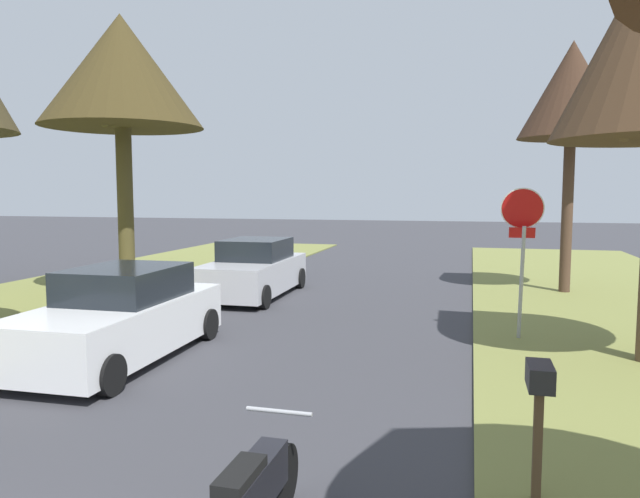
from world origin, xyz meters
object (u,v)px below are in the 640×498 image
curbside_mailbox (539,392)px  stop_sign_far (522,230)px  parked_sedan_silver (254,270)px  parked_sedan_white (121,317)px  street_tree_left_mid_b (121,73)px  street_tree_right_mid_b (572,92)px

curbside_mailbox → stop_sign_far: bearing=87.2°
parked_sedan_silver → curbside_mailbox: (6.44, -9.67, 0.33)m
parked_sedan_white → street_tree_left_mid_b: bearing=121.8°
street_tree_left_mid_b → curbside_mailbox: 14.59m
parked_sedan_silver → street_tree_right_mid_b: bearing=17.2°
parked_sedan_white → curbside_mailbox: parked_sedan_white is taller
street_tree_right_mid_b → parked_sedan_white: street_tree_right_mid_b is taller
stop_sign_far → street_tree_right_mid_b: (1.67, 5.99, 3.49)m
stop_sign_far → curbside_mailbox: stop_sign_far is taller
street_tree_right_mid_b → curbside_mailbox: size_ratio=5.50×
street_tree_right_mid_b → curbside_mailbox: 13.26m
curbside_mailbox → street_tree_right_mid_b: bearing=80.8°
parked_sedan_white → stop_sign_far: bearing=24.4°
parked_sedan_white → street_tree_right_mid_b: bearing=47.1°
parked_sedan_silver → parked_sedan_white: bearing=-89.8°
street_tree_right_mid_b → parked_sedan_silver: size_ratio=1.58×
street_tree_right_mid_b → street_tree_left_mid_b: (-12.09, -3.08, 0.52)m
stop_sign_far → street_tree_right_mid_b: size_ratio=0.42×
street_tree_right_mid_b → stop_sign_far: bearing=-105.6°
parked_sedan_silver → curbside_mailbox: 11.63m
stop_sign_far → parked_sedan_white: bearing=-155.6°
street_tree_right_mid_b → parked_sedan_white: (-8.39, -9.03, -4.91)m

